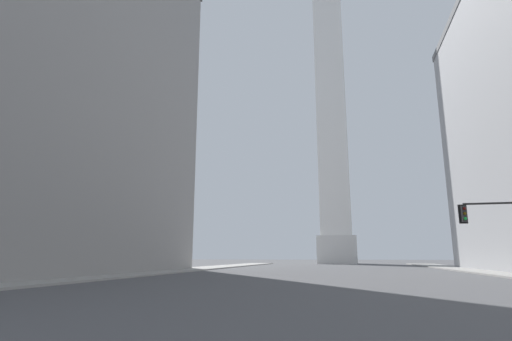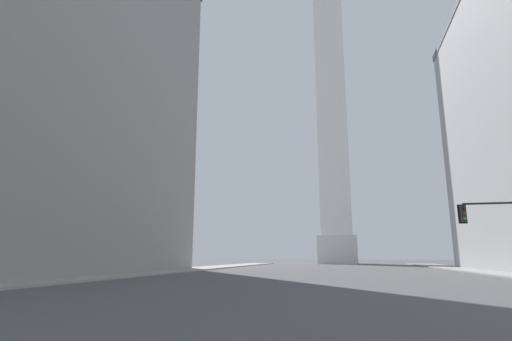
{
  "view_description": "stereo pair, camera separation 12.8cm",
  "coord_description": "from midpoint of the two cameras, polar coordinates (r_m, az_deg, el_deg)",
  "views": [
    {
      "loc": [
        2.41,
        -0.58,
        1.63
      ],
      "look_at": [
        -9.03,
        49.77,
        12.73
      ],
      "focal_mm": 28.0,
      "sensor_mm": 36.0,
      "label": 1
    },
    {
      "loc": [
        2.53,
        -0.55,
        1.63
      ],
      "look_at": [
        -9.03,
        49.77,
        12.73
      ],
      "focal_mm": 28.0,
      "sensor_mm": 36.0,
      "label": 2
    }
  ],
  "objects": [
    {
      "name": "sidewalk_left",
      "position": [
        38.59,
        -16.83,
        -13.95
      ],
      "size": [
        5.0,
        110.24,
        0.15
      ],
      "primitive_type": "cube",
      "color": "gray",
      "rests_on": "ground_plane"
    },
    {
      "name": "obelisk",
      "position": [
        99.14,
        10.77,
        9.22
      ],
      "size": [
        8.5,
        8.5,
        77.76
      ],
      "color": "silver",
      "rests_on": "ground_plane"
    },
    {
      "name": "traffic_light_mid_right",
      "position": [
        31.68,
        31.93,
        -6.07
      ],
      "size": [
        4.34,
        0.52,
        5.25
      ],
      "color": "black",
      "rests_on": "ground_plane"
    }
  ]
}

